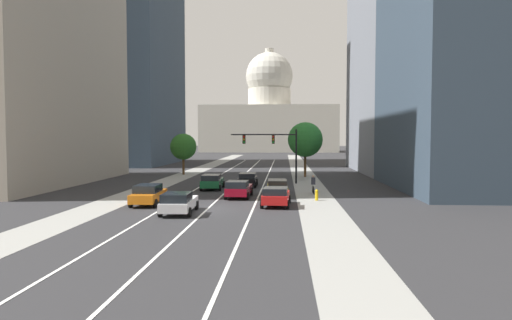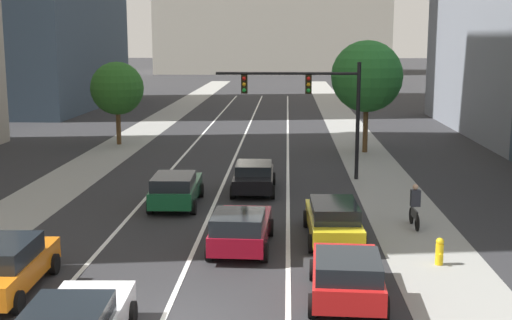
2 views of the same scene
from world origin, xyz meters
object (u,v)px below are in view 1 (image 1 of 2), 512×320
at_px(car_green, 212,181).
at_px(fire_hydrant, 317,195).
at_px(car_black, 247,179).
at_px(car_orange, 148,194).
at_px(capitol_building, 269,117).
at_px(car_yellow, 277,187).
at_px(traffic_signal_mast, 275,145).
at_px(car_red, 276,196).
at_px(street_tree_near_left, 183,147).
at_px(car_white, 179,202).
at_px(street_tree_near_right, 305,140).
at_px(cyclist, 313,185).
at_px(car_crimson, 239,189).

bearing_deg(car_green, fire_hydrant, -128.37).
height_order(car_black, car_orange, car_orange).
height_order(capitol_building, car_orange, capitol_building).
bearing_deg(fire_hydrant, car_yellow, 140.98).
bearing_deg(car_green, traffic_signal_mast, -45.97).
xyz_separation_m(car_red, street_tree_near_left, (-13.31, 27.82, 3.09)).
relative_size(car_white, car_orange, 1.00).
xyz_separation_m(fire_hydrant, street_tree_near_right, (0.07, 22.10, 4.40)).
relative_size(car_green, cyclist, 2.72).
xyz_separation_m(car_yellow, street_tree_near_left, (-13.32, 21.98, 3.09)).
bearing_deg(street_tree_near_right, car_orange, -117.57).
relative_size(car_red, traffic_signal_mast, 0.57).
height_order(traffic_signal_mast, cyclist, traffic_signal_mast).
distance_m(car_white, car_orange, 5.09).
xyz_separation_m(car_crimson, street_tree_near_right, (6.60, 20.82, 4.08)).
xyz_separation_m(car_green, fire_hydrant, (9.78, -7.33, -0.34)).
relative_size(car_green, car_yellow, 0.97).
bearing_deg(car_white, car_orange, 37.69).
distance_m(car_green, car_yellow, 8.04).
bearing_deg(car_yellow, car_white, 144.13).
distance_m(car_yellow, traffic_signal_mast, 11.44).
relative_size(car_black, car_yellow, 0.93).
height_order(car_red, traffic_signal_mast, traffic_signal_mast).
bearing_deg(street_tree_near_right, fire_hydrant, -90.19).
bearing_deg(street_tree_near_left, traffic_signal_mast, -40.80).
distance_m(car_black, street_tree_near_left, 17.71).
bearing_deg(street_tree_near_right, car_black, -119.36).
distance_m(car_green, traffic_signal_mast, 9.34).
bearing_deg(car_crimson, car_red, -141.92).
relative_size(car_green, car_red, 1.11).
height_order(capitol_building, car_yellow, capitol_building).
bearing_deg(car_white, car_black, -12.92).
bearing_deg(car_black, car_yellow, -157.64).
bearing_deg(car_white, car_yellow, -36.53).
xyz_separation_m(car_white, street_tree_near_left, (-6.80, 31.55, 3.09)).
relative_size(car_red, street_tree_near_right, 0.59).
relative_size(car_red, car_orange, 0.91).
bearing_deg(car_black, car_orange, 153.53).
xyz_separation_m(car_orange, cyclist, (13.05, 7.44, 0.04)).
relative_size(car_yellow, cyclist, 2.80).
bearing_deg(car_yellow, street_tree_near_right, -11.33).
relative_size(capitol_building, traffic_signal_mast, 6.48).
bearing_deg(car_white, cyclist, -43.04).
height_order(car_green, fire_hydrant, car_green).
xyz_separation_m(car_yellow, car_orange, (-9.79, -5.67, 0.04)).
bearing_deg(car_yellow, car_crimson, 110.99).
bearing_deg(car_red, car_yellow, 2.56).
distance_m(car_yellow, street_tree_near_right, 20.16).
bearing_deg(traffic_signal_mast, fire_hydrant, -74.63).
relative_size(capitol_building, cyclist, 27.88).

